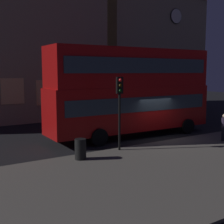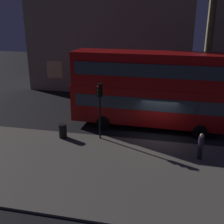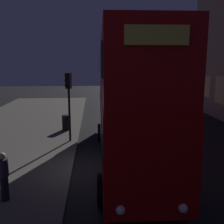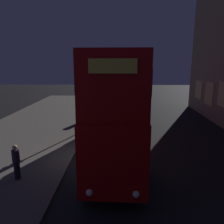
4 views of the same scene
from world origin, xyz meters
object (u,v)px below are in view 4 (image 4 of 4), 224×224
traffic_light_near_kerb (77,96)px  pedestrian (16,161)px  double_decker_bus (118,100)px  litter_bin (79,118)px

traffic_light_near_kerb → pedestrian: (6.39, -1.52, -1.91)m
traffic_light_near_kerb → pedestrian: bearing=3.7°
traffic_light_near_kerb → double_decker_bus: bearing=62.3°
double_decker_bus → litter_bin: size_ratio=11.66×
traffic_light_near_kerb → pedestrian: size_ratio=2.38×
double_decker_bus → traffic_light_near_kerb: bearing=-133.5°
traffic_light_near_kerb → litter_bin: (-2.49, -0.44, -2.25)m
double_decker_bus → traffic_light_near_kerb: size_ratio=2.98×
traffic_light_near_kerb → litter_bin: traffic_light_near_kerb is taller
double_decker_bus → pedestrian: (3.51, -4.42, -2.16)m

